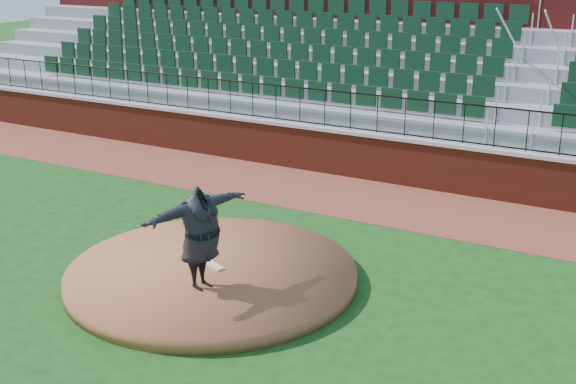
% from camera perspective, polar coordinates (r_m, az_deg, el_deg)
% --- Properties ---
extents(ground, '(90.00, 90.00, 0.00)m').
position_cam_1_polar(ground, '(14.05, -3.01, -6.73)').
color(ground, '#144112').
rests_on(ground, ground).
extents(warning_track, '(34.00, 3.20, 0.01)m').
position_cam_1_polar(warning_track, '(18.50, 5.91, -0.48)').
color(warning_track, brown).
rests_on(warning_track, ground).
extents(field_wall, '(34.00, 0.35, 1.20)m').
position_cam_1_polar(field_wall, '(19.74, 7.83, 2.46)').
color(field_wall, maroon).
rests_on(field_wall, ground).
extents(wall_cap, '(34.00, 0.45, 0.10)m').
position_cam_1_polar(wall_cap, '(19.57, 7.92, 4.29)').
color(wall_cap, '#B7B7B7').
rests_on(wall_cap, field_wall).
extents(wall_railing, '(34.00, 0.05, 1.00)m').
position_cam_1_polar(wall_railing, '(19.45, 7.99, 5.86)').
color(wall_railing, black).
rests_on(wall_railing, wall_cap).
extents(seating_stands, '(34.00, 5.10, 4.60)m').
position_cam_1_polar(seating_stands, '(21.87, 10.71, 8.44)').
color(seating_stands, gray).
rests_on(seating_stands, ground).
extents(concourse_wall, '(34.00, 0.50, 5.50)m').
position_cam_1_polar(concourse_wall, '(24.45, 12.95, 10.39)').
color(concourse_wall, maroon).
rests_on(concourse_wall, ground).
extents(pitchers_mound, '(5.45, 5.45, 0.25)m').
position_cam_1_polar(pitchers_mound, '(13.99, -5.90, -6.35)').
color(pitchers_mound, brown).
rests_on(pitchers_mound, ground).
extents(pitching_rubber, '(0.63, 0.37, 0.04)m').
position_cam_1_polar(pitching_rubber, '(14.05, -5.91, -5.60)').
color(pitching_rubber, silver).
rests_on(pitching_rubber, pitchers_mound).
extents(pitcher, '(1.12, 2.39, 1.88)m').
position_cam_1_polar(pitcher, '(12.83, -6.79, -3.55)').
color(pitcher, black).
rests_on(pitcher, pitchers_mound).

